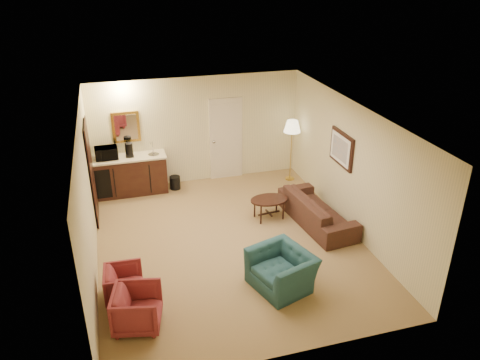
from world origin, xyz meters
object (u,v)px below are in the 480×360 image
object	(u,v)px
waste_bin	(175,183)
sofa	(317,206)
microwave	(106,152)
coffee_table	(269,208)
coffee_maker	(129,150)
wetbar_cabinet	(132,175)
teal_armchair	(282,264)
rose_chair_near	(124,282)
floor_lamp	(291,150)
rose_chair_far	(137,307)

from	to	relation	value
waste_bin	sofa	bearing A→B (deg)	-42.83
waste_bin	microwave	distance (m)	1.76
sofa	microwave	size ratio (longest dim) A/B	4.12
coffee_table	coffee_maker	distance (m)	3.47
sofa	coffee_table	bearing A→B (deg)	56.44
wetbar_cabinet	teal_armchair	distance (m)	4.76
wetbar_cabinet	microwave	xyz separation A→B (m)	(-0.50, 0.01, 0.63)
teal_armchair	microwave	world-z (taller)	microwave
teal_armchair	sofa	bearing A→B (deg)	122.21
rose_chair_near	waste_bin	bearing A→B (deg)	-17.56
teal_armchair	waste_bin	size ratio (longest dim) A/B	3.17
waste_bin	coffee_maker	size ratio (longest dim) A/B	0.96
floor_lamp	rose_chair_near	bearing A→B (deg)	-140.36
sofa	teal_armchair	distance (m)	2.28
teal_armchair	microwave	size ratio (longest dim) A/B	2.00
microwave	coffee_maker	world-z (taller)	microwave
sofa	rose_chair_near	size ratio (longest dim) A/B	3.33
wetbar_cabinet	rose_chair_near	distance (m)	3.87
floor_lamp	coffee_maker	bearing A→B (deg)	175.30
teal_armchair	coffee_table	bearing A→B (deg)	147.71
coffee_table	teal_armchair	bearing A→B (deg)	-103.92
floor_lamp	microwave	bearing A→B (deg)	175.62
teal_armchair	rose_chair_near	world-z (taller)	teal_armchair
wetbar_cabinet	coffee_maker	size ratio (longest dim) A/B	4.99
rose_chair_far	microwave	bearing A→B (deg)	15.57
rose_chair_far	coffee_maker	distance (m)	4.61
wetbar_cabinet	microwave	distance (m)	0.80
wetbar_cabinet	coffee_maker	bearing A→B (deg)	-27.06
rose_chair_near	floor_lamp	world-z (taller)	floor_lamp
rose_chair_near	coffee_table	world-z (taller)	rose_chair_near
rose_chair_far	floor_lamp	size ratio (longest dim) A/B	0.46
rose_chair_far	waste_bin	distance (m)	4.66
rose_chair_near	rose_chair_far	bearing A→B (deg)	-165.00
floor_lamp	coffee_maker	size ratio (longest dim) A/B	4.70
sofa	floor_lamp	world-z (taller)	floor_lamp
wetbar_cabinet	coffee_table	size ratio (longest dim) A/B	2.04
sofa	microwave	xyz separation A→B (m)	(-4.10, 2.50, 0.69)
floor_lamp	microwave	distance (m)	4.37
waste_bin	coffee_maker	xyz separation A→B (m)	(-0.98, 0.07, 0.93)
wetbar_cabinet	rose_chair_far	size ratio (longest dim) A/B	2.32
teal_armchair	coffee_table	xyz separation A→B (m)	(0.55, 2.22, -0.21)
teal_armchair	coffee_table	size ratio (longest dim) A/B	1.24
sofa	floor_lamp	bearing A→B (deg)	-13.03
teal_armchair	rose_chair_far	bearing A→B (deg)	-101.22
wetbar_cabinet	coffee_table	xyz separation A→B (m)	(2.70, -2.03, -0.23)
rose_chair_far	waste_bin	bearing A→B (deg)	-3.06
sofa	teal_armchair	xyz separation A→B (m)	(-1.45, -1.76, 0.03)
rose_chair_far	microwave	size ratio (longest dim) A/B	1.41
rose_chair_far	coffee_table	xyz separation A→B (m)	(2.95, 2.53, -0.12)
coffee_maker	teal_armchair	bearing A→B (deg)	-65.45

